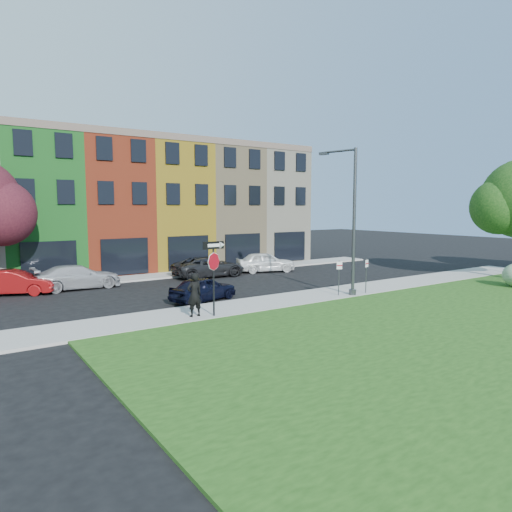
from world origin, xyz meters
TOP-DOWN VIEW (x-y plane):
  - ground at (0.00, 0.00)m, footprint 120.00×120.00m
  - sidewalk_near at (2.00, 3.00)m, footprint 40.00×3.00m
  - sidewalk_far at (-3.00, 15.00)m, footprint 40.00×2.40m
  - rowhouse_block at (-2.50, 21.18)m, footprint 30.00×10.12m
  - stop_sign at (-5.65, 1.88)m, footprint 1.05×0.11m
  - man at (-6.44, 2.26)m, footprint 0.77×0.55m
  - sedan_near at (-4.26, 5.57)m, footprint 3.81×4.83m
  - parked_car_red at (-12.45, 13.19)m, footprint 4.62×5.47m
  - parked_car_silver at (-8.95, 13.17)m, footprint 2.18×5.16m
  - parked_car_dark at (0.04, 12.94)m, footprint 2.86×5.46m
  - parked_car_white at (4.88, 12.72)m, footprint 4.61×5.69m
  - street_lamp at (3.16, 2.10)m, footprint 0.81×2.55m
  - parking_sign_a at (2.43, 2.21)m, footprint 0.30×0.15m
  - parking_sign_b at (4.27, 1.89)m, footprint 0.31×0.12m

SIDE VIEW (x-z plane):
  - ground at x=0.00m, z-range 0.00..0.00m
  - sidewalk_near at x=2.00m, z-range 0.00..0.12m
  - sidewalk_far at x=-3.00m, z-range 0.00..0.12m
  - sedan_near at x=-4.26m, z-range 0.00..1.34m
  - parked_car_red at x=-12.45m, z-range 0.00..1.45m
  - parked_car_dark at x=0.04m, z-range 0.00..1.46m
  - parked_car_silver at x=-8.95m, z-range 0.00..1.49m
  - parked_car_white at x=4.88m, z-range 0.00..1.56m
  - man at x=-6.44m, z-range 0.12..2.10m
  - parking_sign_a at x=2.43m, z-range 0.38..2.33m
  - parking_sign_b at x=4.27m, z-range 0.38..2.35m
  - stop_sign at x=-5.65m, z-range 0.83..4.20m
  - street_lamp at x=3.16m, z-range 0.15..8.26m
  - rowhouse_block at x=-2.50m, z-range -0.01..9.99m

